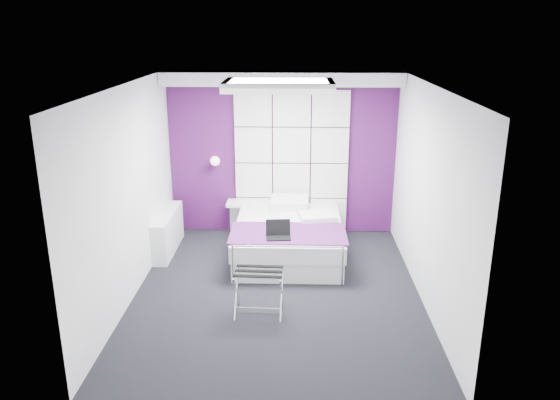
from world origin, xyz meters
The scene contains 15 objects.
floor centered at (0.00, 0.00, 0.00)m, with size 4.40×4.40×0.00m, color black.
ceiling centered at (0.00, 0.00, 2.60)m, with size 4.40×4.40×0.00m, color white.
wall_back centered at (0.00, 2.20, 1.30)m, with size 3.60×3.60×0.00m, color white.
wall_left centered at (-1.80, 0.00, 1.30)m, with size 4.40×4.40×0.00m, color white.
wall_right centered at (1.80, 0.00, 1.30)m, with size 4.40×4.40×0.00m, color white.
accent_wall centered at (0.00, 2.19, 1.30)m, with size 3.58×0.02×2.58m, color #46114B.
soffit centered at (0.00, 1.95, 2.50)m, with size 3.58×0.50×0.20m, color white.
headboard centered at (0.15, 2.14, 1.17)m, with size 1.80×0.08×2.30m, color silver, non-canonical shape.
skylight centered at (0.00, 0.60, 2.55)m, with size 1.36×0.86×0.12m, color white, non-canonical shape.
wall_lamp centered at (-1.05, 2.06, 1.22)m, with size 0.15×0.15×0.15m, color white.
radiator centered at (-1.69, 1.30, 0.30)m, with size 0.22×1.20×0.60m, color white.
bed centered at (0.12, 1.18, 0.28)m, with size 1.59×1.91×0.68m.
nightstand centered at (-0.66, 2.02, 0.53)m, with size 0.43×0.34×0.05m, color white.
luggage_rack centered at (-0.20, -0.53, 0.27)m, with size 0.55×0.41×0.54m.
laptop centered at (0.00, 0.55, 0.60)m, with size 0.33×0.23×0.24m.
Camera 1 is at (0.23, -6.26, 3.26)m, focal length 35.00 mm.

